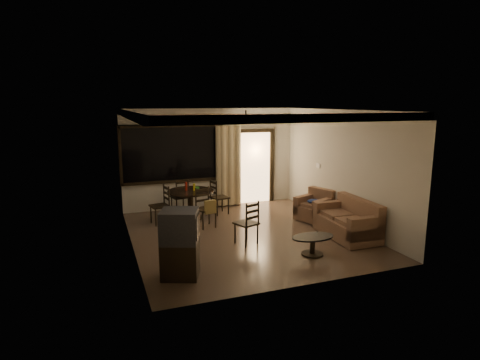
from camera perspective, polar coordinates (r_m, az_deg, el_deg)
name	(u,v)px	position (r m, az deg, el deg)	size (l,w,h in m)	color
ground	(245,234)	(9.24, 0.78, -7.73)	(5.50, 5.50, 0.00)	#7F6651
room_shell	(243,146)	(10.68, 0.38, 4.89)	(5.50, 6.70, 5.50)	beige
dining_table	(191,196)	(10.39, -7.01, -2.33)	(1.19, 1.19, 0.96)	black
dining_chair_west	(160,212)	(10.15, -11.27, -4.55)	(0.50, 0.50, 0.95)	black
dining_chair_east	(219,204)	(10.83, -2.95, -3.37)	(0.50, 0.50, 0.95)	black
dining_chair_south	(206,215)	(9.71, -4.84, -4.95)	(0.50, 0.54, 0.95)	black
dining_chair_north	(180,203)	(11.00, -8.50, -3.24)	(0.50, 0.50, 0.95)	black
tv_cabinet	(180,244)	(7.01, -8.52, -8.92)	(0.77, 0.74, 1.19)	black
sofa	(349,222)	(9.30, 15.26, -5.84)	(0.88, 1.59, 0.84)	#4E2924
armchair	(315,208)	(10.44, 10.68, -3.89)	(0.99, 0.99, 0.77)	#4E2924
coffee_table	(313,242)	(8.12, 10.29, -8.72)	(0.87, 0.52, 0.38)	black
side_chair	(247,231)	(8.57, 0.96, -7.27)	(0.54, 0.54, 0.95)	black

